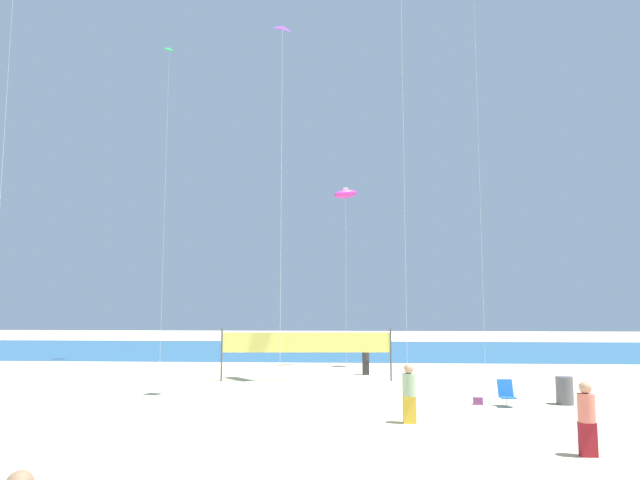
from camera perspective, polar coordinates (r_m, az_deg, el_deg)
The scene contains 12 objects.
ground_plane at distance 16.44m, azimuth -6.84°, elevation -18.50°, with size 120.00×120.00×0.00m, color beige.
ocean_band at distance 45.06m, azimuth -0.35°, elevation -10.76°, with size 120.00×20.00×0.01m, color #28608C.
beachgoer_coral_shirt at distance 15.21m, azimuth 24.83°, elevation -15.49°, with size 0.39×0.39×1.70m.
beachgoer_charcoal_shirt at distance 29.22m, azimuth 4.54°, elevation -11.51°, with size 0.36×0.36×1.56m.
beachgoer_sage_shirt at distance 17.76m, azimuth 8.79°, elevation -14.55°, with size 0.39×0.39×1.72m.
folding_beach_chair at distance 21.39m, azimuth 17.92°, elevation -14.13°, with size 0.52×0.65×0.89m.
trash_barrel at distance 22.48m, azimuth 23.00°, elevation -13.51°, with size 0.58×0.58×0.95m, color #595960.
volleyball_net at distance 26.79m, azimuth -1.36°, elevation -10.29°, with size 7.78×0.56×2.40m.
beach_handbag at distance 21.53m, azimuth 15.33°, elevation -15.08°, with size 0.31×0.16×0.25m, color #7A3872.
kite_violet_diamond at distance 23.80m, azimuth -3.70°, elevation 19.58°, with size 0.79×0.79×14.35m.
kite_green_diamond at distance 39.70m, azimuth -14.65°, elevation 17.19°, with size 0.87×0.87×19.82m.
kite_magenta_inflatable at distance 33.27m, azimuth 2.54°, elevation 4.53°, with size 1.53×0.98×10.15m.
Camera 1 is at (2.73, -15.84, 3.47)m, focal length 32.42 mm.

